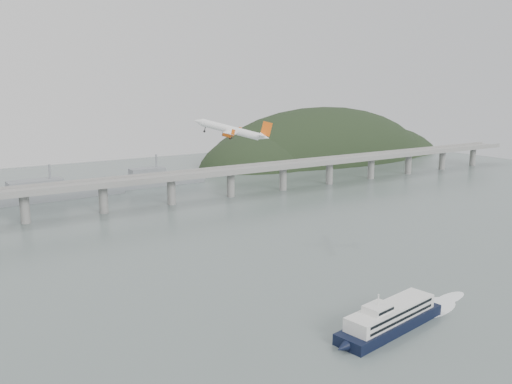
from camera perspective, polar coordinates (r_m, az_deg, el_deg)
ground at (r=226.75m, az=7.70°, el=-11.30°), size 900.00×900.00×0.00m
bridge at (r=389.27m, az=-11.79°, el=0.89°), size 800.00×22.00×23.90m
headland at (r=655.49m, az=7.88°, el=1.97°), size 365.00×155.00×156.00m
ferry at (r=205.60m, az=13.96°, el=-12.75°), size 81.72×23.62×15.47m
airliner at (r=283.18m, az=-2.50°, el=6.50°), size 35.52×33.69×13.00m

